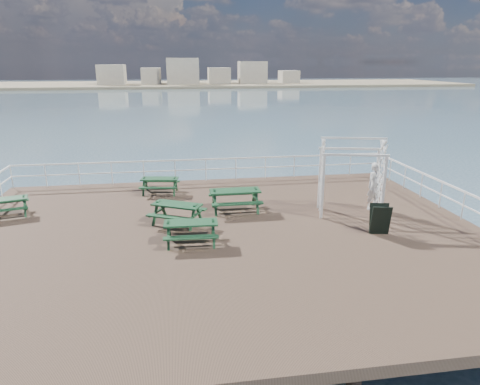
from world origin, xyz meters
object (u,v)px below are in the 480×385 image
picnic_table_a (5,203)px  picnic_table_e (191,228)px  picnic_table_c (235,196)px  picnic_table_d (177,209)px  person (375,186)px  picnic_table_b (160,182)px  trellis_arbor (351,181)px

picnic_table_a → picnic_table_e: bearing=-43.0°
picnic_table_a → picnic_table_c: picnic_table_c is taller
picnic_table_c → picnic_table_d: picnic_table_c is taller
picnic_table_a → person: bearing=-20.6°
picnic_table_b → picnic_table_d: (0.70, -3.86, 0.04)m
picnic_table_a → picnic_table_d: (6.34, -1.79, 0.05)m
picnic_table_a → trellis_arbor: 12.94m
picnic_table_a → trellis_arbor: trellis_arbor is taller
picnic_table_b → trellis_arbor: size_ratio=0.61×
person → picnic_table_d: bearing=172.2°
picnic_table_c → picnic_table_e: 3.43m
person → picnic_table_c: bearing=161.8°
person → picnic_table_e: bearing=-173.8°
picnic_table_c → person: 5.43m
picnic_table_b → picnic_table_d: picnic_table_d is taller
picnic_table_d → trellis_arbor: trellis_arbor is taller
picnic_table_a → picnic_table_b: 6.01m
trellis_arbor → picnic_table_e: bearing=-149.0°
picnic_table_d → person: size_ratio=1.17×
picnic_table_d → person: (7.61, 0.41, 0.39)m
picnic_table_b → picnic_table_c: size_ratio=0.92×
picnic_table_c → picnic_table_d: (-2.24, -1.10, -0.06)m
trellis_arbor → picnic_table_a: bearing=-174.0°
picnic_table_e → trellis_arbor: (6.04, 1.89, 0.78)m
picnic_table_b → person: size_ratio=0.95×
person → trellis_arbor: bearing=-175.3°
picnic_table_b → trellis_arbor: (7.16, -3.78, 0.80)m
picnic_table_e → trellis_arbor: size_ratio=0.59×
picnic_table_a → picnic_table_b: (5.64, 2.07, 0.01)m
picnic_table_c → picnic_table_d: bearing=-154.3°
trellis_arbor → person: (1.16, 0.32, -0.37)m
picnic_table_e → trellis_arbor: trellis_arbor is taller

